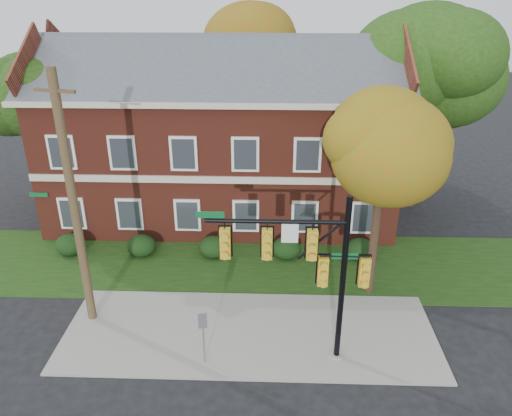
{
  "coord_description": "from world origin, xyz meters",
  "views": [
    {
      "loc": [
        0.76,
        -14.2,
        12.31
      ],
      "look_at": [
        0.17,
        3.0,
        4.34
      ],
      "focal_mm": 35.0,
      "sensor_mm": 36.0,
      "label": 1
    }
  ],
  "objects_px": {
    "tree_near_right": "(392,144)",
    "traffic_signal": "(309,263)",
    "apartment_building": "(221,127)",
    "hedge_left": "(142,246)",
    "tree_right_rear": "(437,66)",
    "tree_left_rear": "(29,99)",
    "utility_pole": "(74,205)",
    "sign_post": "(203,330)",
    "hedge_right": "(286,248)",
    "hedge_far_right": "(360,249)",
    "hedge_far_left": "(70,244)",
    "tree_far_rear": "(252,36)",
    "hedge_center": "(214,247)"
  },
  "relations": [
    {
      "from": "tree_near_right",
      "to": "traffic_signal",
      "type": "distance_m",
      "value": 5.89
    },
    {
      "from": "hedge_left",
      "to": "tree_right_rear",
      "type": "distance_m",
      "value": 17.74
    },
    {
      "from": "apartment_building",
      "to": "tree_right_rear",
      "type": "xyz_separation_m",
      "value": [
        11.31,
        0.86,
        3.13
      ]
    },
    {
      "from": "hedge_far_left",
      "to": "tree_right_rear",
      "type": "xyz_separation_m",
      "value": [
        18.31,
        6.11,
        7.6
      ]
    },
    {
      "from": "tree_left_rear",
      "to": "tree_near_right",
      "type": "bearing_deg",
      "value": -22.36
    },
    {
      "from": "utility_pole",
      "to": "sign_post",
      "type": "xyz_separation_m",
      "value": [
        4.77,
        -2.36,
        -3.51
      ]
    },
    {
      "from": "hedge_left",
      "to": "hedge_far_right",
      "type": "relative_size",
      "value": 1.0
    },
    {
      "from": "hedge_left",
      "to": "tree_left_rear",
      "type": "distance_m",
      "value": 9.69
    },
    {
      "from": "tree_right_rear",
      "to": "traffic_signal",
      "type": "relative_size",
      "value": 1.69
    },
    {
      "from": "hedge_left",
      "to": "tree_far_rear",
      "type": "distance_m",
      "value": 16.25
    },
    {
      "from": "hedge_far_left",
      "to": "tree_near_right",
      "type": "relative_size",
      "value": 0.16
    },
    {
      "from": "tree_near_right",
      "to": "sign_post",
      "type": "xyz_separation_m",
      "value": [
        -6.72,
        -4.53,
        -5.23
      ]
    },
    {
      "from": "hedge_right",
      "to": "hedge_far_right",
      "type": "height_order",
      "value": "same"
    },
    {
      "from": "hedge_far_right",
      "to": "tree_left_rear",
      "type": "bearing_deg",
      "value": 166.11
    },
    {
      "from": "apartment_building",
      "to": "tree_left_rear",
      "type": "distance_m",
      "value": 9.94
    },
    {
      "from": "hedge_far_left",
      "to": "tree_left_rear",
      "type": "distance_m",
      "value": 7.9
    },
    {
      "from": "traffic_signal",
      "to": "utility_pole",
      "type": "bearing_deg",
      "value": 167.01
    },
    {
      "from": "hedge_left",
      "to": "tree_near_right",
      "type": "distance_m",
      "value": 12.68
    },
    {
      "from": "tree_right_rear",
      "to": "traffic_signal",
      "type": "height_order",
      "value": "tree_right_rear"
    },
    {
      "from": "utility_pole",
      "to": "sign_post",
      "type": "height_order",
      "value": "utility_pole"
    },
    {
      "from": "hedge_far_left",
      "to": "tree_near_right",
      "type": "height_order",
      "value": "tree_near_right"
    },
    {
      "from": "apartment_building",
      "to": "tree_near_right",
      "type": "xyz_separation_m",
      "value": [
        7.22,
        -8.09,
        1.68
      ]
    },
    {
      "from": "tree_left_rear",
      "to": "traffic_signal",
      "type": "height_order",
      "value": "tree_left_rear"
    },
    {
      "from": "tree_left_rear",
      "to": "tree_right_rear",
      "type": "bearing_deg",
      "value": 5.36
    },
    {
      "from": "hedge_far_left",
      "to": "utility_pole",
      "type": "bearing_deg",
      "value": -61.41
    },
    {
      "from": "hedge_far_left",
      "to": "traffic_signal",
      "type": "distance_m",
      "value": 13.44
    },
    {
      "from": "hedge_far_left",
      "to": "hedge_far_right",
      "type": "xyz_separation_m",
      "value": [
        14.0,
        0.0,
        0.0
      ]
    },
    {
      "from": "hedge_left",
      "to": "tree_near_right",
      "type": "relative_size",
      "value": 0.16
    },
    {
      "from": "apartment_building",
      "to": "hedge_far_left",
      "type": "bearing_deg",
      "value": -143.11
    },
    {
      "from": "tree_far_rear",
      "to": "traffic_signal",
      "type": "relative_size",
      "value": 1.84
    },
    {
      "from": "apartment_building",
      "to": "hedge_left",
      "type": "height_order",
      "value": "apartment_building"
    },
    {
      "from": "hedge_right",
      "to": "sign_post",
      "type": "xyz_separation_m",
      "value": [
        -3.0,
        -7.37,
        0.92
      ]
    },
    {
      "from": "hedge_far_right",
      "to": "tree_right_rear",
      "type": "bearing_deg",
      "value": 54.77
    },
    {
      "from": "tree_left_rear",
      "to": "tree_right_rear",
      "type": "distance_m",
      "value": 21.19
    },
    {
      "from": "tree_left_rear",
      "to": "tree_right_rear",
      "type": "relative_size",
      "value": 0.84
    },
    {
      "from": "utility_pole",
      "to": "hedge_left",
      "type": "bearing_deg",
      "value": 95.08
    },
    {
      "from": "tree_near_right",
      "to": "tree_far_rear",
      "type": "xyz_separation_m",
      "value": [
        -5.88,
        15.93,
        2.17
      ]
    },
    {
      "from": "hedge_far_right",
      "to": "hedge_center",
      "type": "bearing_deg",
      "value": 180.0
    },
    {
      "from": "tree_right_rear",
      "to": "utility_pole",
      "type": "bearing_deg",
      "value": -144.48
    },
    {
      "from": "tree_left_rear",
      "to": "tree_far_rear",
      "type": "height_order",
      "value": "tree_far_rear"
    },
    {
      "from": "traffic_signal",
      "to": "hedge_far_left",
      "type": "bearing_deg",
      "value": 147.84
    },
    {
      "from": "hedge_right",
      "to": "hedge_left",
      "type": "bearing_deg",
      "value": 180.0
    },
    {
      "from": "sign_post",
      "to": "hedge_right",
      "type": "bearing_deg",
      "value": 55.56
    },
    {
      "from": "sign_post",
      "to": "hedge_left",
      "type": "bearing_deg",
      "value": 106.21
    },
    {
      "from": "hedge_center",
      "to": "tree_near_right",
      "type": "distance_m",
      "value": 9.9
    },
    {
      "from": "utility_pole",
      "to": "tree_near_right",
      "type": "bearing_deg",
      "value": 24.52
    },
    {
      "from": "hedge_far_right",
      "to": "tree_left_rear",
      "type": "xyz_separation_m",
      "value": [
        -16.73,
        4.14,
        6.16
      ]
    },
    {
      "from": "hedge_center",
      "to": "sign_post",
      "type": "bearing_deg",
      "value": -86.12
    },
    {
      "from": "hedge_far_right",
      "to": "utility_pole",
      "type": "distance_m",
      "value": 13.1
    },
    {
      "from": "apartment_building",
      "to": "tree_near_right",
      "type": "height_order",
      "value": "apartment_building"
    }
  ]
}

